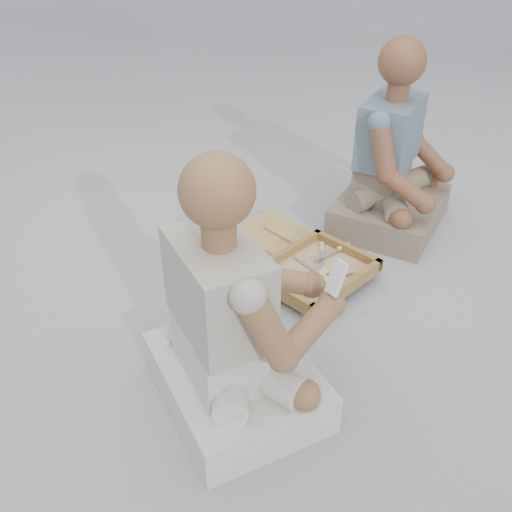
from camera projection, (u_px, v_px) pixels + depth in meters
name	position (u px, v px, depth m)	size (l,w,h in m)	color
ground	(276.00, 342.00, 2.19)	(60.00, 60.00, 0.00)	#A0A1A6
carved_panel	(252.00, 254.00, 2.66)	(0.68, 0.45, 0.05)	olive
tool_tray	(315.00, 272.00, 2.46)	(0.57, 0.52, 0.06)	brown
chisel_0	(318.00, 275.00, 2.42)	(0.19, 0.14, 0.02)	silver
chisel_1	(331.00, 278.00, 2.41)	(0.22, 0.02, 0.02)	silver
chisel_2	(318.00, 276.00, 2.41)	(0.22, 0.08, 0.02)	silver
chisel_3	(341.00, 275.00, 2.42)	(0.22, 0.03, 0.02)	silver
chisel_4	(330.00, 290.00, 2.35)	(0.15, 0.18, 0.02)	silver
chisel_5	(322.00, 250.00, 2.59)	(0.12, 0.20, 0.02)	silver
chisel_6	(340.00, 248.00, 2.58)	(0.22, 0.07, 0.02)	silver
chisel_7	(324.00, 281.00, 2.39)	(0.17, 0.16, 0.02)	silver
chisel_8	(320.00, 274.00, 2.44)	(0.07, 0.22, 0.02)	silver
wood_chip_0	(386.00, 295.00, 2.43)	(0.02, 0.01, 0.00)	tan
wood_chip_1	(239.00, 296.00, 2.43)	(0.02, 0.01, 0.00)	tan
wood_chip_2	(368.00, 314.00, 2.33)	(0.02, 0.01, 0.00)	tan
wood_chip_3	(277.00, 257.00, 2.68)	(0.02, 0.01, 0.00)	tan
wood_chip_4	(295.00, 303.00, 2.38)	(0.02, 0.01, 0.00)	tan
wood_chip_5	(234.00, 256.00, 2.68)	(0.02, 0.01, 0.00)	tan
wood_chip_6	(363.00, 273.00, 2.56)	(0.02, 0.01, 0.00)	tan
wood_chip_7	(276.00, 296.00, 2.43)	(0.02, 0.01, 0.00)	tan
wood_chip_8	(254.00, 307.00, 2.36)	(0.02, 0.01, 0.00)	tan
wood_chip_9	(232.00, 274.00, 2.56)	(0.02, 0.01, 0.00)	tan
craftsman	(233.00, 328.00, 1.79)	(0.62, 0.61, 0.91)	silver
companion	(393.00, 168.00, 2.77)	(0.75, 0.73, 0.92)	#776855
mobile_phone	(337.00, 277.00, 1.80)	(0.06, 0.06, 0.11)	white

